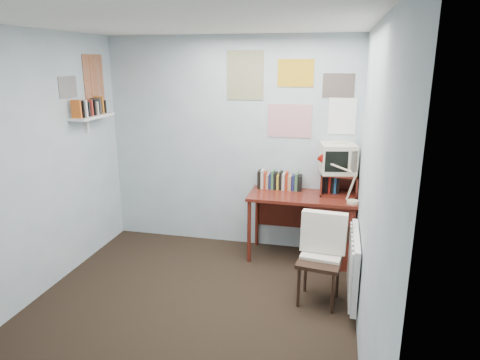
% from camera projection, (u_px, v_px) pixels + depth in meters
% --- Properties ---
extents(ground, '(3.50, 3.50, 0.00)m').
position_uv_depth(ground, '(183.00, 319.00, 3.80)').
color(ground, black).
rests_on(ground, ground).
extents(back_wall, '(3.00, 0.02, 2.50)m').
position_uv_depth(back_wall, '(230.00, 144.00, 5.10)').
color(back_wall, silver).
rests_on(back_wall, ground).
extents(left_wall, '(0.02, 3.50, 2.50)m').
position_uv_depth(left_wall, '(18.00, 173.00, 3.79)').
color(left_wall, silver).
rests_on(left_wall, ground).
extents(right_wall, '(0.02, 3.50, 2.50)m').
position_uv_depth(right_wall, '(370.00, 197.00, 3.14)').
color(right_wall, silver).
rests_on(right_wall, ground).
extents(ceiling, '(3.00, 3.50, 0.02)m').
position_uv_depth(ceiling, '(171.00, 20.00, 3.12)').
color(ceiling, white).
rests_on(ceiling, back_wall).
extents(desk, '(1.20, 0.55, 0.76)m').
position_uv_depth(desk, '(325.00, 227.00, 4.83)').
color(desk, '#581D14').
rests_on(desk, ground).
extents(desk_chair, '(0.47, 0.46, 0.83)m').
position_uv_depth(desk_chair, '(320.00, 262.00, 3.96)').
color(desk_chair, black).
rests_on(desk_chair, ground).
extents(desk_lamp, '(0.35, 0.32, 0.44)m').
position_uv_depth(desk_lamp, '(354.00, 183.00, 4.45)').
color(desk_lamp, '#BA150C').
rests_on(desk_lamp, desk).
extents(tv_riser, '(0.40, 0.30, 0.25)m').
position_uv_depth(tv_riser, '(339.00, 184.00, 4.77)').
color(tv_riser, '#581D14').
rests_on(tv_riser, desk).
extents(crt_tv, '(0.43, 0.41, 0.35)m').
position_uv_depth(crt_tv, '(338.00, 157.00, 4.72)').
color(crt_tv, beige).
rests_on(crt_tv, tv_riser).
extents(book_row, '(0.60, 0.14, 0.22)m').
position_uv_depth(book_row, '(284.00, 180.00, 4.98)').
color(book_row, '#581D14').
rests_on(book_row, desk).
extents(radiator, '(0.09, 0.80, 0.60)m').
position_uv_depth(radiator, '(354.00, 265.00, 3.89)').
color(radiator, white).
rests_on(radiator, right_wall).
extents(wall_shelf, '(0.20, 0.62, 0.24)m').
position_uv_depth(wall_shelf, '(92.00, 116.00, 4.70)').
color(wall_shelf, white).
rests_on(wall_shelf, left_wall).
extents(posters_back, '(1.20, 0.01, 0.90)m').
position_uv_depth(posters_back, '(290.00, 94.00, 4.78)').
color(posters_back, white).
rests_on(posters_back, back_wall).
extents(posters_left, '(0.01, 0.70, 0.60)m').
position_uv_depth(posters_left, '(81.00, 81.00, 4.61)').
color(posters_left, white).
rests_on(posters_left, left_wall).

